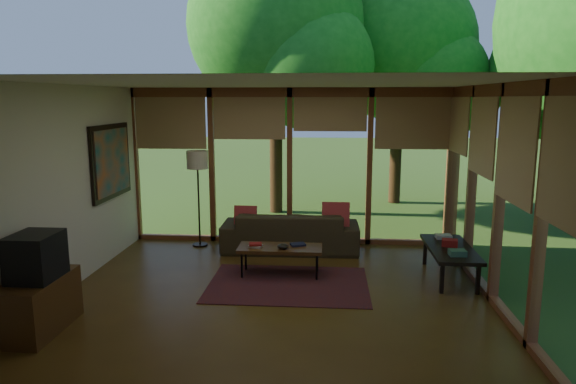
# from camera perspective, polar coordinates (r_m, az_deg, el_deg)

# --- Properties ---
(floor) EXTENTS (5.50, 5.50, 0.00)m
(floor) POSITION_cam_1_polar(r_m,az_deg,el_deg) (6.83, -1.43, -11.28)
(floor) COLOR brown
(floor) RESTS_ON ground
(ceiling) EXTENTS (5.50, 5.50, 0.00)m
(ceiling) POSITION_cam_1_polar(r_m,az_deg,el_deg) (6.35, -1.54, 12.00)
(ceiling) COLOR white
(ceiling) RESTS_ON ground
(wall_left) EXTENTS (0.04, 5.00, 2.70)m
(wall_left) POSITION_cam_1_polar(r_m,az_deg,el_deg) (7.27, -23.57, 0.24)
(wall_left) COLOR silver
(wall_left) RESTS_ON ground
(wall_front) EXTENTS (5.50, 0.04, 2.70)m
(wall_front) POSITION_cam_1_polar(r_m,az_deg,el_deg) (4.04, -5.18, -6.47)
(wall_front) COLOR silver
(wall_front) RESTS_ON ground
(window_wall_back) EXTENTS (5.50, 0.12, 2.70)m
(window_wall_back) POSITION_cam_1_polar(r_m,az_deg,el_deg) (8.92, 0.19, 2.83)
(window_wall_back) COLOR brown
(window_wall_back) RESTS_ON ground
(window_wall_right) EXTENTS (0.12, 5.00, 2.70)m
(window_wall_right) POSITION_cam_1_polar(r_m,az_deg,el_deg) (6.75, 22.42, -0.39)
(window_wall_right) COLOR brown
(window_wall_right) RESTS_ON ground
(tree_nw) EXTENTS (3.77, 3.77, 5.93)m
(tree_nw) POSITION_cam_1_polar(r_m,az_deg,el_deg) (11.50, -1.37, 17.95)
(tree_nw) COLOR #3D2716
(tree_nw) RESTS_ON ground
(tree_ne) EXTENTS (3.54, 3.54, 5.51)m
(tree_ne) POSITION_cam_1_polar(r_m,az_deg,el_deg) (12.82, 12.27, 15.54)
(tree_ne) COLOR #3D2716
(tree_ne) RESTS_ON ground
(tree_far) EXTENTS (3.14, 3.14, 4.58)m
(tree_far) POSITION_cam_1_polar(r_m,az_deg,el_deg) (12.48, 28.47, 11.34)
(tree_far) COLOR #3D2716
(tree_far) RESTS_ON ground
(rug) EXTENTS (2.17, 1.54, 0.01)m
(rug) POSITION_cam_1_polar(r_m,az_deg,el_deg) (7.15, 0.03, -10.21)
(rug) COLOR maroon
(rug) RESTS_ON floor
(sofa) EXTENTS (2.28, 0.93, 0.66)m
(sofa) POSITION_cam_1_polar(r_m,az_deg,el_deg) (8.62, 0.28, -4.35)
(sofa) COLOR #3B311D
(sofa) RESTS_ON floor
(pillow_left) EXTENTS (0.37, 0.20, 0.39)m
(pillow_left) POSITION_cam_1_polar(r_m,az_deg,el_deg) (8.60, -4.74, -2.80)
(pillow_left) COLOR maroon
(pillow_left) RESTS_ON sofa
(pillow_right) EXTENTS (0.45, 0.24, 0.47)m
(pillow_right) POSITION_cam_1_polar(r_m,az_deg,el_deg) (8.48, 5.32, -2.71)
(pillow_right) COLOR maroon
(pillow_right) RESTS_ON sofa
(ct_book_lower) EXTENTS (0.21, 0.18, 0.03)m
(ct_book_lower) POSITION_cam_1_polar(r_m,az_deg,el_deg) (7.38, -3.64, -6.03)
(ct_book_lower) COLOR #ABA19B
(ct_book_lower) RESTS_ON coffee_table
(ct_book_upper) EXTENTS (0.20, 0.16, 0.03)m
(ct_book_upper) POSITION_cam_1_polar(r_m,az_deg,el_deg) (7.37, -3.64, -5.80)
(ct_book_upper) COLOR maroon
(ct_book_upper) RESTS_ON coffee_table
(ct_book_side) EXTENTS (0.25, 0.21, 0.03)m
(ct_book_side) POSITION_cam_1_polar(r_m,az_deg,el_deg) (7.44, 1.10, -5.85)
(ct_book_side) COLOR black
(ct_book_side) RESTS_ON coffee_table
(ct_bowl) EXTENTS (0.16, 0.16, 0.07)m
(ct_bowl) POSITION_cam_1_polar(r_m,az_deg,el_deg) (7.28, -0.56, -6.05)
(ct_bowl) COLOR black
(ct_bowl) RESTS_ON coffee_table
(media_cabinet) EXTENTS (0.50, 1.00, 0.60)m
(media_cabinet) POSITION_cam_1_polar(r_m,az_deg,el_deg) (6.35, -25.99, -11.19)
(media_cabinet) COLOR #513016
(media_cabinet) RESTS_ON floor
(television) EXTENTS (0.45, 0.55, 0.50)m
(television) POSITION_cam_1_polar(r_m,az_deg,el_deg) (6.17, -26.24, -6.44)
(television) COLOR black
(television) RESTS_ON media_cabinet
(console_book_a) EXTENTS (0.23, 0.17, 0.08)m
(console_book_a) POSITION_cam_1_polar(r_m,az_deg,el_deg) (7.23, 18.31, -6.43)
(console_book_a) COLOR #38634F
(console_book_a) RESTS_ON side_console
(console_book_b) EXTENTS (0.24, 0.20, 0.10)m
(console_book_b) POSITION_cam_1_polar(r_m,az_deg,el_deg) (7.65, 17.53, -5.40)
(console_book_b) COLOR maroon
(console_book_b) RESTS_ON side_console
(console_book_c) EXTENTS (0.23, 0.17, 0.06)m
(console_book_c) POSITION_cam_1_polar(r_m,az_deg,el_deg) (8.03, 16.89, -4.76)
(console_book_c) COLOR #ABA19B
(console_book_c) RESTS_ON side_console
(floor_lamp) EXTENTS (0.36, 0.36, 1.65)m
(floor_lamp) POSITION_cam_1_polar(r_m,az_deg,el_deg) (8.80, -10.02, 2.94)
(floor_lamp) COLOR black
(floor_lamp) RESTS_ON floor
(coffee_table) EXTENTS (1.20, 0.50, 0.43)m
(coffee_table) POSITION_cam_1_polar(r_m,az_deg,el_deg) (7.40, -0.88, -6.35)
(coffee_table) COLOR #513016
(coffee_table) RESTS_ON floor
(side_console) EXTENTS (0.60, 1.40, 0.46)m
(side_console) POSITION_cam_1_polar(r_m,az_deg,el_deg) (7.63, 17.57, -6.18)
(side_console) COLOR black
(side_console) RESTS_ON floor
(wall_painting) EXTENTS (0.06, 1.35, 1.15)m
(wall_painting) POSITION_cam_1_polar(r_m,az_deg,el_deg) (8.48, -19.04, 3.23)
(wall_painting) COLOR black
(wall_painting) RESTS_ON wall_left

